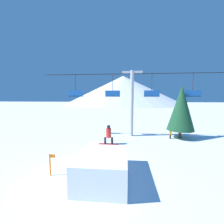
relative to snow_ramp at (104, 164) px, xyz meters
name	(u,v)px	position (x,y,z in m)	size (l,w,h in m)	color
ground_plane	(90,180)	(-0.74, -0.46, -0.82)	(220.00, 220.00, 0.00)	white
mountain_ridge	(123,90)	(-0.74, 82.13, 7.49)	(68.56, 68.56, 16.62)	silver
snow_ramp	(104,164)	(0.00, 0.00, 0.00)	(2.85, 4.45, 1.64)	white
snowboarder	(109,135)	(0.15, 1.29, 1.50)	(1.37, 0.34, 1.35)	#B22D2D
chairlift	(132,98)	(1.98, 9.70, 3.88)	(21.87, 0.44, 7.96)	#B2B2B7
pine_tree_near	(181,108)	(7.65, 9.29, 2.74)	(3.04, 3.04, 6.17)	#4C3823
trail_marker	(50,164)	(-3.34, -0.14, -0.08)	(0.41, 0.10, 1.38)	orange
distant_skier	(170,133)	(6.44, 8.90, -0.16)	(0.24, 0.24, 1.23)	black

